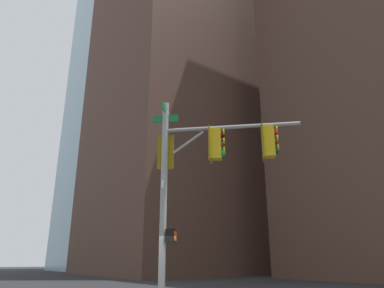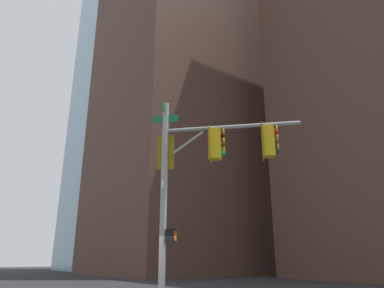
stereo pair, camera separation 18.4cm
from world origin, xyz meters
name	(u,v)px [view 2 (the right image)]	position (x,y,z in m)	size (l,w,h in m)	color
signal_pole_assembly	(198,166)	(1.09, -0.52, 4.65)	(3.41, 3.66, 6.88)	gray
building_brick_nearside	(182,90)	(22.90, 32.42, 27.31)	(22.21, 21.23, 54.61)	#4C3328
building_brick_midblock	(368,59)	(32.61, 7.91, 24.24)	(17.26, 17.48, 48.47)	#4C3328
building_glass_tower	(143,101)	(25.44, 50.11, 32.76)	(22.49, 23.98, 65.51)	#8CB2C6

